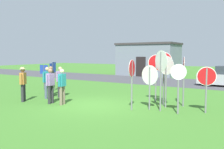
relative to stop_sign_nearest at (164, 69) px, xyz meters
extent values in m
plane|color=#3D7528|center=(-2.80, -1.76, -1.67)|extent=(80.00, 80.00, 0.00)
cube|color=#424247|center=(-2.80, 9.61, -1.67)|extent=(60.00, 6.40, 0.01)
cube|color=slate|center=(-7.28, 14.61, 0.03)|extent=(6.35, 3.92, 3.40)
cube|color=#383333|center=(-7.28, 14.61, 1.83)|extent=(6.55, 4.12, 0.20)
cube|color=black|center=(-7.28, 12.63, -0.62)|extent=(1.10, 0.08, 2.10)
cylinder|color=black|center=(0.34, 8.16, -1.35)|extent=(0.65, 0.24, 0.64)
cylinder|color=black|center=(0.41, 9.95, -1.35)|extent=(0.65, 0.24, 0.64)
cylinder|color=slate|center=(0.00, 0.00, -0.47)|extent=(0.08, 0.08, 2.41)
cylinder|color=white|center=(0.00, 0.00, 0.44)|extent=(0.70, 0.18, 0.71)
cylinder|color=red|center=(0.00, -0.01, 0.44)|extent=(0.65, 0.17, 0.66)
cylinder|color=slate|center=(1.98, -0.50, -0.77)|extent=(0.09, 0.09, 1.81)
cylinder|color=white|center=(1.98, -0.50, -0.18)|extent=(0.73, 0.22, 0.76)
cylinder|color=red|center=(1.98, -0.51, -0.18)|extent=(0.68, 0.21, 0.70)
cylinder|color=slate|center=(-0.18, -1.18, -0.75)|extent=(0.08, 0.08, 1.84)
cylinder|color=white|center=(-0.18, -1.18, -0.18)|extent=(0.82, 0.21, 0.84)
cylinder|color=red|center=(-0.18, -1.17, -0.18)|extent=(0.76, 0.20, 0.78)
cylinder|color=slate|center=(-0.79, -1.65, -0.63)|extent=(0.08, 0.08, 2.09)
cylinder|color=white|center=(-0.79, -1.65, 0.11)|extent=(0.12, 0.74, 0.75)
cylinder|color=red|center=(-0.78, -1.65, 0.11)|extent=(0.12, 0.69, 0.69)
cylinder|color=slate|center=(1.07, -1.25, -0.70)|extent=(0.13, 0.17, 1.94)
cylinder|color=white|center=(1.07, -1.25, 0.00)|extent=(0.57, 0.33, 0.63)
cylinder|color=red|center=(1.06, -1.24, 0.00)|extent=(0.53, 0.31, 0.58)
cylinder|color=slate|center=(0.85, 0.25, -0.57)|extent=(0.09, 0.09, 2.20)
cylinder|color=white|center=(0.85, 0.25, 0.16)|extent=(0.28, 0.85, 0.88)
cylinder|color=red|center=(0.84, 0.24, 0.16)|extent=(0.26, 0.78, 0.82)
cylinder|color=slate|center=(-0.63, 0.60, -0.53)|extent=(0.09, 0.09, 2.29)
cylinder|color=white|center=(-0.63, 0.60, 0.29)|extent=(0.74, 0.30, 0.79)
cylinder|color=red|center=(-0.63, 0.59, 0.29)|extent=(0.69, 0.28, 0.73)
cylinder|color=slate|center=(0.31, -1.18, -0.44)|extent=(0.10, 0.10, 2.47)
cylinder|color=white|center=(0.31, -1.18, 0.42)|extent=(0.72, 0.53, 0.89)
cylinder|color=red|center=(0.32, -1.17, 0.42)|extent=(0.67, 0.49, 0.82)
cylinder|color=slate|center=(0.24, -0.38, -0.56)|extent=(0.09, 0.09, 2.23)
cylinder|color=white|center=(0.24, -0.38, 0.21)|extent=(0.79, 0.30, 0.83)
cylinder|color=red|center=(0.25, -0.37, 0.21)|extent=(0.73, 0.28, 0.77)
cylinder|color=#4C5670|center=(-5.86, -1.56, -1.23)|extent=(0.14, 0.14, 0.88)
cylinder|color=#4C5670|center=(-5.89, -1.78, -1.23)|extent=(0.14, 0.14, 0.88)
cube|color=teal|center=(-5.88, -1.67, -0.50)|extent=(0.26, 0.38, 0.58)
cylinder|color=teal|center=(-5.84, -1.43, -0.52)|extent=(0.09, 0.09, 0.52)
cylinder|color=teal|center=(-5.91, -1.91, -0.52)|extent=(0.09, 0.09, 0.52)
sphere|color=tan|center=(-5.88, -1.67, -0.09)|extent=(0.21, 0.21, 0.21)
cylinder|color=#4C5670|center=(-6.44, -0.82, -1.23)|extent=(0.14, 0.14, 0.88)
cylinder|color=#4C5670|center=(-6.36, -1.03, -1.23)|extent=(0.14, 0.14, 0.88)
cube|color=#333338|center=(-6.40, -0.92, -0.50)|extent=(0.33, 0.41, 0.58)
cylinder|color=#333338|center=(-6.48, -0.70, -0.52)|extent=(0.09, 0.09, 0.52)
cylinder|color=#333338|center=(-6.32, -1.15, -0.52)|extent=(0.09, 0.09, 0.52)
sphere|color=#9E7051|center=(-6.40, -0.92, -0.09)|extent=(0.21, 0.21, 0.21)
cylinder|color=#2D2D33|center=(-5.54, -0.92, -1.23)|extent=(0.14, 0.14, 0.88)
cylinder|color=#2D2D33|center=(-5.55, -1.14, -1.23)|extent=(0.14, 0.14, 0.88)
cube|color=#9E7AB2|center=(-5.55, -1.03, -0.50)|extent=(0.24, 0.37, 0.58)
cylinder|color=#9E7AB2|center=(-5.54, -0.79, -0.52)|extent=(0.09, 0.09, 0.52)
cylinder|color=#9E7AB2|center=(-5.56, -1.27, -0.52)|extent=(0.09, 0.09, 0.52)
sphere|color=tan|center=(-5.55, -1.03, -0.09)|extent=(0.21, 0.21, 0.21)
cylinder|color=#2D2D33|center=(-6.30, -2.84, -1.23)|extent=(0.14, 0.14, 0.88)
cylinder|color=#2D2D33|center=(-6.19, -3.03, -1.23)|extent=(0.14, 0.14, 0.88)
cube|color=#B27533|center=(-6.24, -2.93, -0.50)|extent=(0.37, 0.42, 0.58)
cylinder|color=#B27533|center=(-6.36, -2.72, -0.52)|extent=(0.09, 0.09, 0.52)
cylinder|color=#B27533|center=(-6.12, -3.14, -0.52)|extent=(0.09, 0.09, 0.52)
sphere|color=brown|center=(-6.24, -2.93, -0.09)|extent=(0.21, 0.21, 0.21)
cylinder|color=beige|center=(-6.24, -2.93, -0.03)|extent=(0.32, 0.31, 0.02)
cylinder|color=beige|center=(-6.24, -2.93, 0.02)|extent=(0.19, 0.19, 0.09)
cylinder|color=#2D2D33|center=(-4.73, -2.42, -1.23)|extent=(0.14, 0.14, 0.88)
cylinder|color=#2D2D33|center=(-4.72, -2.64, -1.23)|extent=(0.14, 0.14, 0.88)
cube|color=#9E7AB2|center=(-4.72, -2.53, -0.50)|extent=(0.24, 0.37, 0.58)
cylinder|color=#9E7AB2|center=(-4.74, -2.30, -0.52)|extent=(0.09, 0.09, 0.52)
cylinder|color=#9E7AB2|center=(-4.71, -2.77, -0.52)|extent=(0.09, 0.09, 0.52)
sphere|color=#9E7051|center=(-4.72, -2.53, -0.09)|extent=(0.21, 0.21, 0.21)
cylinder|color=#7A6B56|center=(-4.09, -2.32, -1.23)|extent=(0.14, 0.14, 0.88)
cylinder|color=#7A6B56|center=(-4.05, -2.53, -1.23)|extent=(0.14, 0.14, 0.88)
cube|color=teal|center=(-4.07, -2.42, -0.50)|extent=(0.28, 0.39, 0.58)
cylinder|color=teal|center=(-4.11, -2.19, -0.52)|extent=(0.09, 0.09, 0.52)
cylinder|color=teal|center=(-4.03, -2.66, -0.52)|extent=(0.09, 0.09, 0.52)
sphere|color=beige|center=(-4.07, -2.42, -0.09)|extent=(0.21, 0.21, 0.21)
cylinder|color=#4C4C51|center=(-8.00, 0.89, -0.75)|extent=(0.06, 0.06, 1.85)
cube|color=#1E389E|center=(-8.00, 0.89, -0.13)|extent=(0.28, 0.55, 0.60)
cylinder|color=#4C4C51|center=(-8.58, 0.52, -0.84)|extent=(0.06, 0.06, 1.66)
cube|color=#1E389E|center=(-8.58, 0.52, -0.31)|extent=(0.59, 0.18, 0.60)
cylinder|color=#4C4C51|center=(-7.63, 0.41, -0.78)|extent=(0.06, 0.06, 1.79)
cube|color=#1E389E|center=(-7.63, 0.41, -0.18)|extent=(0.11, 0.60, 0.60)
camera|label=1|loc=(3.99, -10.70, 0.70)|focal=39.01mm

